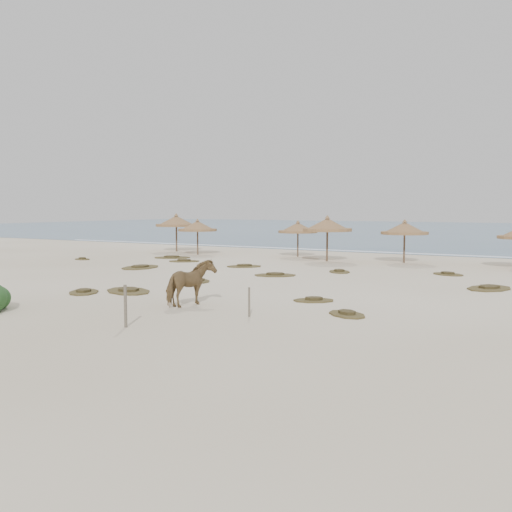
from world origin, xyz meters
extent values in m
plane|color=beige|center=(0.00, 0.00, 0.00)|extent=(160.00, 160.00, 0.00)
cube|color=navy|center=(0.00, 75.00, 0.00)|extent=(200.00, 100.00, 0.01)
cube|color=white|center=(0.00, 26.00, 0.00)|extent=(70.00, 0.60, 0.01)
cylinder|color=brown|center=(-14.88, 18.50, 1.18)|extent=(0.14, 0.14, 2.37)
cylinder|color=brown|center=(-14.88, 18.50, 2.17)|extent=(3.64, 3.64, 0.20)
cone|color=brown|center=(-14.88, 18.50, 2.54)|extent=(3.52, 3.52, 0.85)
cone|color=brown|center=(-14.88, 18.50, 3.05)|extent=(0.41, 0.41, 0.25)
cylinder|color=brown|center=(-11.47, 16.79, 1.04)|extent=(0.12, 0.12, 2.08)
cylinder|color=brown|center=(-11.47, 16.79, 1.90)|extent=(3.15, 3.15, 0.18)
cone|color=brown|center=(-11.47, 16.79, 2.23)|extent=(3.04, 3.04, 0.74)
cone|color=brown|center=(-11.47, 16.79, 2.68)|extent=(0.36, 0.36, 0.22)
cylinder|color=brown|center=(-3.98, 19.03, 1.01)|extent=(0.12, 0.12, 2.02)
cylinder|color=brown|center=(-3.98, 19.03, 1.85)|extent=(3.38, 3.38, 0.17)
cone|color=brown|center=(-3.98, 19.03, 2.17)|extent=(3.27, 3.27, 0.72)
cone|color=brown|center=(-3.98, 19.03, 2.60)|extent=(0.35, 0.35, 0.21)
cylinder|color=brown|center=(-0.65, 16.71, 1.17)|extent=(0.13, 0.13, 2.33)
cylinder|color=brown|center=(-0.65, 16.71, 2.13)|extent=(4.39, 4.39, 0.20)
cone|color=brown|center=(-0.65, 16.71, 2.50)|extent=(4.24, 4.24, 0.83)
cone|color=brown|center=(-0.65, 16.71, 3.00)|extent=(0.40, 0.40, 0.24)
cylinder|color=brown|center=(4.12, 18.37, 1.07)|extent=(0.12, 0.12, 2.14)
cylinder|color=brown|center=(4.12, 18.37, 1.96)|extent=(4.02, 4.02, 0.18)
cone|color=brown|center=(4.12, 18.37, 2.30)|extent=(3.89, 3.89, 0.77)
cone|color=brown|center=(4.12, 18.37, 2.76)|extent=(0.37, 0.37, 0.22)
imported|color=brown|center=(1.95, -2.02, 0.85)|extent=(1.18, 2.12, 1.70)
cylinder|color=#6C6151|center=(2.51, -6.05, 0.65)|extent=(0.12, 0.12, 1.31)
cylinder|color=#6C6151|center=(4.89, -2.71, 0.50)|extent=(0.09, 0.09, 0.99)
camera|label=1|loc=(14.56, -18.79, 3.64)|focal=40.00mm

